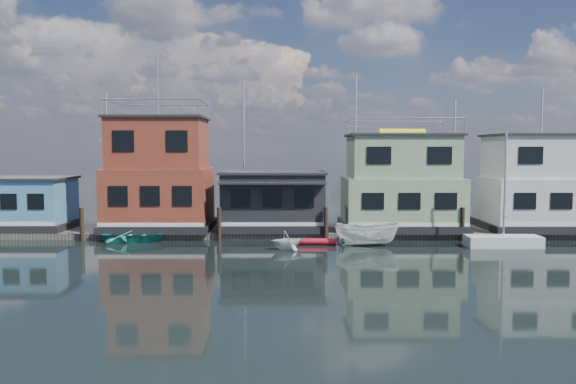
{
  "coord_description": "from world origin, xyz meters",
  "views": [
    {
      "loc": [
        0.33,
        -27.33,
        6.02
      ],
      "look_at": [
        0.53,
        12.0,
        3.0
      ],
      "focal_mm": 35.0,
      "sensor_mm": 36.0,
      "label": 1
    }
  ],
  "objects_px": {
    "houseboat_white": "(543,184)",
    "dinghy_teal": "(134,235)",
    "houseboat_dark": "(273,200)",
    "red_kayak": "(313,242)",
    "dinghy_white": "(287,240)",
    "motorboat": "(367,234)",
    "houseboat_red": "(159,176)",
    "day_sailer": "(503,240)",
    "houseboat_blue": "(25,203)",
    "houseboat_green": "(401,184)"
  },
  "relations": [
    {
      "from": "motorboat",
      "to": "red_kayak",
      "type": "bearing_deg",
      "value": 91.2
    },
    {
      "from": "houseboat_red",
      "to": "houseboat_dark",
      "type": "distance_m",
      "value": 8.18
    },
    {
      "from": "houseboat_blue",
      "to": "houseboat_white",
      "type": "height_order",
      "value": "houseboat_white"
    },
    {
      "from": "houseboat_dark",
      "to": "motorboat",
      "type": "distance_m",
      "value": 7.79
    },
    {
      "from": "houseboat_red",
      "to": "dinghy_white",
      "type": "distance_m",
      "value": 11.28
    },
    {
      "from": "houseboat_white",
      "to": "day_sailer",
      "type": "height_order",
      "value": "day_sailer"
    },
    {
      "from": "dinghy_white",
      "to": "motorboat",
      "type": "relative_size",
      "value": 0.55
    },
    {
      "from": "houseboat_red",
      "to": "red_kayak",
      "type": "distance_m",
      "value": 12.14
    },
    {
      "from": "houseboat_white",
      "to": "motorboat",
      "type": "xyz_separation_m",
      "value": [
        -13.07,
        -4.81,
        -2.76
      ]
    },
    {
      "from": "dinghy_teal",
      "to": "houseboat_blue",
      "type": "bearing_deg",
      "value": 72.02
    },
    {
      "from": "houseboat_blue",
      "to": "dinghy_teal",
      "type": "xyz_separation_m",
      "value": [
        8.47,
        -3.14,
        -1.79
      ]
    },
    {
      "from": "houseboat_blue",
      "to": "red_kayak",
      "type": "distance_m",
      "value": 20.69
    },
    {
      "from": "houseboat_dark",
      "to": "dinghy_teal",
      "type": "height_order",
      "value": "houseboat_dark"
    },
    {
      "from": "houseboat_white",
      "to": "dinghy_white",
      "type": "height_order",
      "value": "houseboat_white"
    },
    {
      "from": "dinghy_teal",
      "to": "motorboat",
      "type": "distance_m",
      "value": 15.05
    },
    {
      "from": "houseboat_green",
      "to": "day_sailer",
      "type": "height_order",
      "value": "houseboat_green"
    },
    {
      "from": "houseboat_blue",
      "to": "houseboat_green",
      "type": "relative_size",
      "value": 0.76
    },
    {
      "from": "houseboat_red",
      "to": "motorboat",
      "type": "relative_size",
      "value": 2.96
    },
    {
      "from": "houseboat_dark",
      "to": "dinghy_teal",
      "type": "distance_m",
      "value": 9.76
    },
    {
      "from": "houseboat_white",
      "to": "dinghy_teal",
      "type": "height_order",
      "value": "houseboat_white"
    },
    {
      "from": "houseboat_green",
      "to": "dinghy_teal",
      "type": "xyz_separation_m",
      "value": [
        -18.03,
        -3.14,
        -3.14
      ]
    },
    {
      "from": "houseboat_dark",
      "to": "houseboat_green",
      "type": "distance_m",
      "value": 9.07
    },
    {
      "from": "houseboat_dark",
      "to": "houseboat_green",
      "type": "xyz_separation_m",
      "value": [
        9.0,
        0.02,
        1.13
      ]
    },
    {
      "from": "houseboat_red",
      "to": "houseboat_dark",
      "type": "height_order",
      "value": "houseboat_red"
    },
    {
      "from": "houseboat_white",
      "to": "motorboat",
      "type": "bearing_deg",
      "value": -159.82
    },
    {
      "from": "houseboat_white",
      "to": "houseboat_dark",
      "type": "bearing_deg",
      "value": -179.94
    },
    {
      "from": "houseboat_blue",
      "to": "day_sailer",
      "type": "height_order",
      "value": "day_sailer"
    },
    {
      "from": "houseboat_red",
      "to": "houseboat_dark",
      "type": "xyz_separation_m",
      "value": [
        8.0,
        -0.02,
        -1.69
      ]
    },
    {
      "from": "houseboat_white",
      "to": "day_sailer",
      "type": "bearing_deg",
      "value": -131.91
    },
    {
      "from": "houseboat_blue",
      "to": "dinghy_white",
      "type": "height_order",
      "value": "houseboat_blue"
    },
    {
      "from": "houseboat_red",
      "to": "houseboat_green",
      "type": "distance_m",
      "value": 17.01
    },
    {
      "from": "red_kayak",
      "to": "day_sailer",
      "type": "height_order",
      "value": "day_sailer"
    },
    {
      "from": "red_kayak",
      "to": "houseboat_green",
      "type": "bearing_deg",
      "value": 37.84
    },
    {
      "from": "houseboat_red",
      "to": "dinghy_teal",
      "type": "distance_m",
      "value": 4.95
    },
    {
      "from": "houseboat_red",
      "to": "dinghy_white",
      "type": "relative_size",
      "value": 5.41
    },
    {
      "from": "houseboat_dark",
      "to": "day_sailer",
      "type": "relative_size",
      "value": 1.05
    },
    {
      "from": "motorboat",
      "to": "houseboat_red",
      "type": "bearing_deg",
      "value": 78.82
    },
    {
      "from": "houseboat_blue",
      "to": "day_sailer",
      "type": "bearing_deg",
      "value": -9.47
    },
    {
      "from": "houseboat_dark",
      "to": "houseboat_green",
      "type": "height_order",
      "value": "houseboat_green"
    },
    {
      "from": "houseboat_dark",
      "to": "houseboat_white",
      "type": "xyz_separation_m",
      "value": [
        19.0,
        0.02,
        1.12
      ]
    },
    {
      "from": "houseboat_blue",
      "to": "day_sailer",
      "type": "relative_size",
      "value": 0.9
    },
    {
      "from": "houseboat_blue",
      "to": "dinghy_teal",
      "type": "height_order",
      "value": "houseboat_blue"
    },
    {
      "from": "houseboat_green",
      "to": "dinghy_white",
      "type": "relative_size",
      "value": 3.83
    },
    {
      "from": "houseboat_red",
      "to": "red_kayak",
      "type": "height_order",
      "value": "houseboat_red"
    },
    {
      "from": "dinghy_white",
      "to": "day_sailer",
      "type": "xyz_separation_m",
      "value": [
        13.32,
        0.63,
        -0.16
      ]
    },
    {
      "from": "houseboat_red",
      "to": "motorboat",
      "type": "distance_m",
      "value": 15.1
    },
    {
      "from": "dinghy_teal",
      "to": "motorboat",
      "type": "relative_size",
      "value": 1.0
    },
    {
      "from": "red_kayak",
      "to": "day_sailer",
      "type": "bearing_deg",
      "value": -1.17
    },
    {
      "from": "houseboat_blue",
      "to": "dinghy_teal",
      "type": "bearing_deg",
      "value": -20.33
    },
    {
      "from": "red_kayak",
      "to": "dinghy_white",
      "type": "distance_m",
      "value": 2.29
    }
  ]
}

